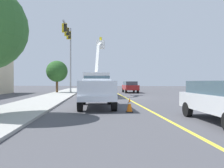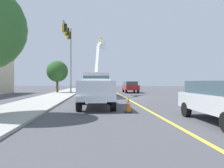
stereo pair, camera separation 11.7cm
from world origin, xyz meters
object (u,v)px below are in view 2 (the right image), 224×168
traffic_cone_mid_front (111,91)px  traffic_signal_mast (69,45)px  utility_bucket_truck (96,82)px  passing_minivan (130,86)px  service_pickup_truck (96,90)px  traffic_cone_leading (128,105)px  trailing_sedan (223,99)px

traffic_cone_mid_front → traffic_signal_mast: (-1.61, 5.16, 5.91)m
utility_bucket_truck → passing_minivan: (8.88, -3.35, -0.64)m
traffic_cone_mid_front → utility_bucket_truck: bearing=167.5°
utility_bucket_truck → service_pickup_truck: 10.31m
passing_minivan → traffic_cone_leading: (-20.82, -0.91, -0.58)m
traffic_cone_mid_front → trailing_sedan: bearing=-159.3°
trailing_sedan → traffic_signal_mast: traffic_signal_mast is taller
utility_bucket_truck → service_pickup_truck: (-10.09, -2.08, -0.50)m
service_pickup_truck → traffic_signal_mast: 15.35m
service_pickup_truck → traffic_cone_leading: size_ratio=7.37×
passing_minivan → traffic_cone_leading: bearing=-177.5°
utility_bucket_truck → service_pickup_truck: bearing=-168.3°
traffic_cone_mid_front → traffic_signal_mast: bearing=107.4°
service_pickup_truck → trailing_sedan: (-4.40, -6.12, -0.15)m
traffic_cone_mid_front → traffic_signal_mast: size_ratio=0.08×
service_pickup_truck → utility_bucket_truck: bearing=11.7°
utility_bucket_truck → trailing_sedan: (-14.49, -8.20, -0.64)m
utility_bucket_truck → traffic_signal_mast: (2.96, 4.15, 4.66)m
service_pickup_truck → traffic_signal_mast: traffic_signal_mast is taller
service_pickup_truck → traffic_cone_mid_front: bearing=4.2°
trailing_sedan → traffic_cone_leading: size_ratio=6.35×
service_pickup_truck → passing_minivan: 19.01m
passing_minivan → trailing_sedan: size_ratio=1.00×
traffic_cone_mid_front → service_pickup_truck: bearing=-175.8°
traffic_signal_mast → service_pickup_truck: bearing=-154.5°
utility_bucket_truck → trailing_sedan: bearing=-150.5°
passing_minivan → traffic_cone_leading: 20.85m
service_pickup_truck → traffic_cone_mid_front: (14.66, 1.07, -0.76)m
passing_minivan → traffic_cone_mid_front: bearing=151.6°
traffic_cone_leading → trailing_sedan: bearing=-122.9°
passing_minivan → traffic_cone_leading: size_ratio=6.35×
service_pickup_truck → traffic_cone_leading: service_pickup_truck is taller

